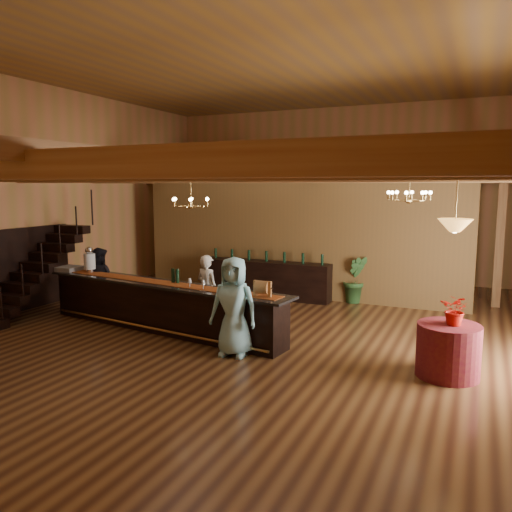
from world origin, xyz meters
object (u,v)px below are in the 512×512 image
at_px(raffle_drum, 263,288).
at_px(pendant_lamp, 455,225).
at_px(round_table, 448,350).
at_px(chandelier_left, 191,202).
at_px(beverage_dispenser, 90,260).
at_px(staff_second, 100,280).
at_px(guest, 234,307).
at_px(floor_plant, 356,280).
at_px(backbar_shelf, 266,279).
at_px(bartender, 207,290).
at_px(chandelier_right, 409,195).
at_px(tasting_bar, 161,306).

distance_m(raffle_drum, pendant_lamp, 3.38).
relative_size(round_table, chandelier_left, 1.22).
relative_size(beverage_dispenser, staff_second, 0.39).
xyz_separation_m(guest, floor_plant, (1.05, 4.87, -0.27)).
bearing_deg(raffle_drum, backbar_shelf, 112.36).
relative_size(chandelier_left, floor_plant, 0.66).
xyz_separation_m(chandelier_left, floor_plant, (2.56, 3.81, -2.06)).
relative_size(beverage_dispenser, chandelier_left, 0.75).
height_order(beverage_dispenser, backbar_shelf, beverage_dispenser).
height_order(raffle_drum, chandelier_left, chandelier_left).
relative_size(raffle_drum, chandelier_left, 0.43).
distance_m(beverage_dispenser, staff_second, 0.60).
xyz_separation_m(chandelier_left, pendant_lamp, (5.04, -0.56, -0.27)).
xyz_separation_m(backbar_shelf, bartender, (-0.11, -2.98, 0.27)).
xyz_separation_m(backbar_shelf, staff_second, (-2.94, -3.12, 0.29)).
distance_m(chandelier_right, floor_plant, 3.82).
relative_size(backbar_shelf, pendant_lamp, 3.89).
bearing_deg(pendant_lamp, round_table, 180.00).
distance_m(beverage_dispenser, chandelier_right, 7.15).
xyz_separation_m(raffle_drum, guest, (-0.38, -0.38, -0.30)).
bearing_deg(round_table, bartender, 168.24).
bearing_deg(chandelier_left, staff_second, 173.13).
xyz_separation_m(tasting_bar, floor_plant, (3.15, 4.11, 0.10)).
bearing_deg(staff_second, chandelier_right, -167.94).
bearing_deg(floor_plant, chandelier_left, -123.87).
xyz_separation_m(beverage_dispenser, backbar_shelf, (2.97, 3.40, -0.80)).
bearing_deg(tasting_bar, backbar_shelf, 85.73).
relative_size(chandelier_left, bartender, 0.52).
relative_size(beverage_dispenser, floor_plant, 0.49).
bearing_deg(floor_plant, beverage_dispenser, -144.80).
xyz_separation_m(round_table, guest, (-3.53, -0.50, 0.46)).
bearing_deg(chandelier_right, guest, -140.28).
distance_m(round_table, staff_second, 7.85).
distance_m(raffle_drum, bartender, 2.18).
distance_m(tasting_bar, staff_second, 2.27).
distance_m(chandelier_right, pendant_lamp, 1.95).
height_order(beverage_dispenser, guest, guest).
bearing_deg(chandelier_left, tasting_bar, -153.29).
relative_size(pendant_lamp, staff_second, 0.58).
xyz_separation_m(tasting_bar, guest, (2.10, -0.76, 0.37)).
distance_m(beverage_dispenser, raffle_drum, 4.73).
distance_m(raffle_drum, chandelier_right, 3.30).
bearing_deg(raffle_drum, bartender, 147.55).
distance_m(chandelier_left, staff_second, 3.36).
distance_m(guest, floor_plant, 4.99).
bearing_deg(floor_plant, round_table, -60.41).
bearing_deg(staff_second, guest, 167.43).
bearing_deg(chandelier_right, chandelier_left, -164.84).
distance_m(tasting_bar, pendant_lamp, 5.95).
relative_size(chandelier_left, pendant_lamp, 0.89).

